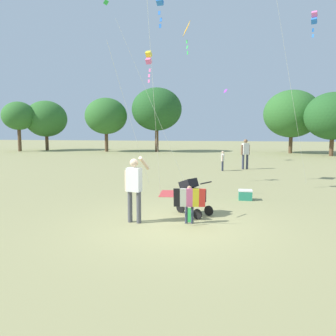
{
  "coord_description": "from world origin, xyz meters",
  "views": [
    {
      "loc": [
        1.1,
        -8.1,
        2.39
      ],
      "look_at": [
        -0.39,
        1.16,
        1.3
      ],
      "focal_mm": 36.1,
      "sensor_mm": 36.0,
      "label": 1
    }
  ],
  "objects": [
    {
      "name": "ground_plane",
      "position": [
        0.0,
        0.0,
        0.0
      ],
      "size": [
        120.0,
        120.0,
        0.0
      ],
      "primitive_type": "plane",
      "color": "#938E5B"
    },
    {
      "name": "treeline_distant",
      "position": [
        -3.15,
        26.14,
        3.84
      ],
      "size": [
        35.32,
        7.74,
        6.65
      ],
      "color": "brown",
      "rests_on": "ground"
    },
    {
      "name": "child_with_butterfly_kite",
      "position": [
        0.31,
        0.18,
        0.6
      ],
      "size": [
        0.8,
        0.38,
        0.97
      ],
      "color": "#33384C",
      "rests_on": "ground"
    },
    {
      "name": "person_adult_flyer",
      "position": [
        -1.09,
        0.1,
        0.99
      ],
      "size": [
        0.6,
        0.5,
        1.72
      ],
      "color": "#4C4C51",
      "rests_on": "ground"
    },
    {
      "name": "stroller",
      "position": [
        0.28,
        1.09,
        0.61
      ],
      "size": [
        1.07,
        0.88,
        1.03
      ],
      "color": "black",
      "rests_on": "ground"
    },
    {
      "name": "kite_adult_black",
      "position": [
        -1.1,
        3.8,
        6.75
      ],
      "size": [
        0.4,
        3.76,
        7.14
      ],
      "color": "black",
      "rests_on": "ground"
    },
    {
      "name": "kite_orange_delta",
      "position": [
        -0.57,
        6.31,
        6.16
      ],
      "size": [
        2.5,
        2.67,
        6.91
      ],
      "color": "#F4A319",
      "rests_on": "ground"
    },
    {
      "name": "kite_green_novelty",
      "position": [
        4.71,
        7.12,
        6.82
      ],
      "size": [
        2.19,
        3.57,
        7.22
      ],
      "color": "pink",
      "rests_on": "ground"
    },
    {
      "name": "kite_blue_high",
      "position": [
        -1.98,
        5.88,
        5.23
      ],
      "size": [
        0.71,
        3.67,
        5.59
      ],
      "color": "yellow",
      "rests_on": "ground"
    },
    {
      "name": "person_red_shirt",
      "position": [
        2.46,
        12.36,
        1.06
      ],
      "size": [
        0.53,
        0.39,
        1.79
      ],
      "color": "#33384C",
      "rests_on": "ground"
    },
    {
      "name": "person_sitting_far",
      "position": [
        1.13,
        11.37,
        0.67
      ],
      "size": [
        0.19,
        0.36,
        1.14
      ],
      "color": "#33384C",
      "rests_on": "ground"
    },
    {
      "name": "picnic_blanket",
      "position": [
        -0.38,
        4.1,
        0.01
      ],
      "size": [
        1.62,
        1.41,
        0.02
      ],
      "primitive_type": "cube",
      "rotation": [
        0.0,
        0.0,
        0.07
      ],
      "color": "#CC3D3D",
      "rests_on": "ground"
    },
    {
      "name": "cooler_box",
      "position": [
        1.9,
        3.38,
        0.18
      ],
      "size": [
        0.45,
        0.33,
        0.35
      ],
      "color": "#288466",
      "rests_on": "ground"
    }
  ]
}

